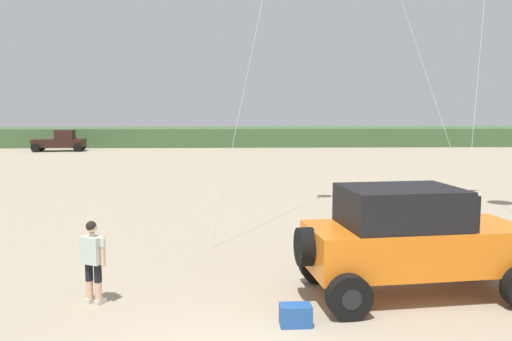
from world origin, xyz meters
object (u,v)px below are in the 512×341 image
object	(u,v)px
person_watching	(93,258)
distant_pickup	(61,141)
cooler_box	(296,315)
jeep	(412,238)

from	to	relation	value
person_watching	distant_pickup	bearing A→B (deg)	109.20
cooler_box	distant_pickup	xyz separation A→B (m)	(-17.51, 40.38, 0.75)
cooler_box	distant_pickup	size ratio (longest dim) A/B	0.12
person_watching	cooler_box	xyz separation A→B (m)	(3.86, -1.19, -0.75)
person_watching	cooler_box	distance (m)	4.11
jeep	person_watching	distance (m)	6.42
person_watching	cooler_box	world-z (taller)	person_watching
distant_pickup	cooler_box	bearing A→B (deg)	-66.56
jeep	person_watching	world-z (taller)	jeep
jeep	cooler_box	size ratio (longest dim) A/B	8.87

